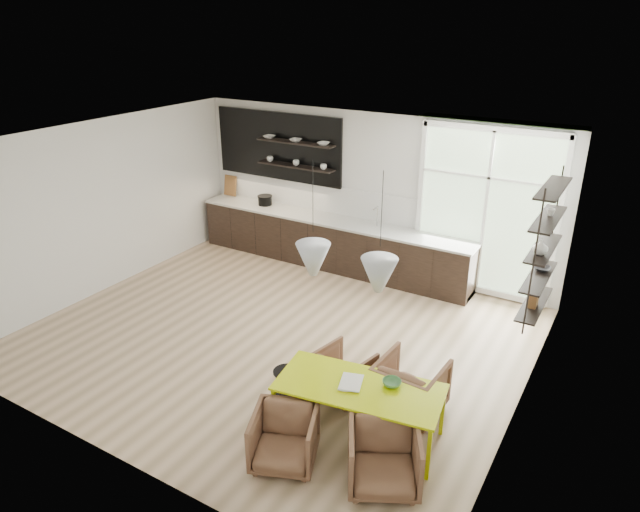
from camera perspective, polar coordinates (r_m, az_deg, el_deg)
The scene contains 11 objects.
room at distance 8.61m, azimuth 2.76°, elevation 2.67°, with size 7.02×6.01×2.91m.
kitchen_run at distance 10.80m, azimuth 0.69°, elevation 2.14°, with size 5.54×0.69×2.75m.
right_shelving at distance 7.81m, azimuth 21.35°, elevation 0.32°, with size 0.26×1.22×1.90m.
dining_table at distance 6.50m, azimuth 3.95°, elevation -13.18°, with size 1.94×1.09×0.67m.
armchair_back_left at distance 7.32m, azimuth 2.38°, elevation -11.60°, with size 0.64×0.66×0.60m, color brown.
armchair_back_right at distance 7.08m, azimuth 9.01°, elevation -12.79°, with size 0.75×0.77×0.70m, color brown.
armchair_front_left at distance 6.36m, azimuth -3.59°, elevation -17.74°, with size 0.67×0.69×0.63m, color brown.
armchair_front_right at distance 6.14m, azimuth 6.40°, elevation -19.40°, with size 0.72×0.74×0.67m, color brown.
wire_stool at distance 7.20m, azimuth -3.36°, elevation -12.44°, with size 0.35×0.35×0.44m.
table_book at distance 6.51m, azimuth 2.04°, elevation -12.40°, with size 0.24×0.33×0.03m, color white.
table_bowl at distance 6.50m, azimuth 7.19°, elevation -12.48°, with size 0.21×0.21×0.07m, color #508D53.
Camera 1 is at (4.34, -6.04, 4.47)m, focal length 32.00 mm.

